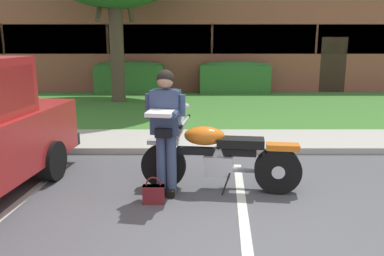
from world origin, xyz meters
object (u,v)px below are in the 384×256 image
at_px(rider_person, 164,123).
at_px(hedge_left, 128,77).
at_px(motorcycle, 224,157).
at_px(hedge_center_left, 233,77).
at_px(handbag, 152,193).
at_px(brick_building, 205,40).

distance_m(rider_person, hedge_left, 10.03).
xyz_separation_m(motorcycle, hedge_center_left, (1.12, 9.64, 0.16)).
height_order(motorcycle, hedge_left, motorcycle).
height_order(motorcycle, handbag, motorcycle).
relative_size(motorcycle, hedge_center_left, 0.86).
distance_m(rider_person, hedge_center_left, 10.02).
distance_m(rider_person, brick_building, 16.36).
distance_m(motorcycle, brick_building, 16.17).
relative_size(rider_person, handbag, 4.74).
relative_size(handbag, hedge_left, 0.14).
height_order(hedge_center_left, brick_building, brick_building).
distance_m(hedge_center_left, brick_building, 6.65).
bearing_deg(handbag, brick_building, 85.64).
bearing_deg(hedge_center_left, rider_person, -101.15).
bearing_deg(hedge_left, brick_building, 64.45).
height_order(handbag, hedge_center_left, hedge_center_left).
height_order(handbag, hedge_left, hedge_left).
bearing_deg(brick_building, rider_person, -93.92).
xyz_separation_m(hedge_center_left, brick_building, (-0.82, 6.47, 1.29)).
bearing_deg(rider_person, brick_building, 86.08).
distance_m(handbag, hedge_left, 10.28).
height_order(motorcycle, hedge_center_left, motorcycle).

